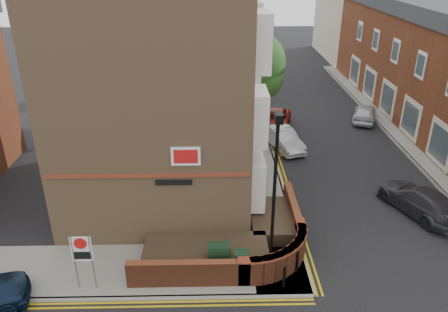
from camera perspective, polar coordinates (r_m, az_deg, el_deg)
ground at (r=16.09m, az=0.54°, el=-18.06°), size 120.00×120.00×0.00m
pavement_corner at (r=17.44m, az=-11.57°, el=-14.35°), size 13.00×3.00×0.12m
pavement_main at (r=29.88m, az=3.44°, el=3.71°), size 2.00×32.00×0.12m
pavement_far at (r=30.16m, az=25.23°, el=1.44°), size 4.00×40.00×0.12m
kerb_side at (r=16.34m, az=-12.45°, el=-17.69°), size 13.00×0.15×0.12m
kerb_main_near at (r=29.98m, az=5.35°, el=3.72°), size 0.15×32.00×0.12m
kerb_main_far at (r=29.33m, az=21.73°, el=1.44°), size 0.15×40.00×0.12m
yellow_lines_side at (r=16.19m, az=-12.59°, el=-18.43°), size 13.00×0.28×0.01m
yellow_lines_main at (r=30.03m, az=5.82°, el=3.62°), size 0.28×32.00×0.01m
corner_building at (r=20.41m, az=-8.27°, el=11.41°), size 8.95×10.40×13.60m
garden_wall at (r=17.98m, az=0.29°, el=-12.58°), size 6.80×6.00×1.20m
lamppost at (r=15.14m, az=6.54°, el=-5.44°), size 0.25×0.50×6.30m
utility_cabinet_large at (r=16.59m, az=-0.65°, el=-13.18°), size 0.80×0.45×1.20m
utility_cabinet_small at (r=16.41m, az=2.24°, el=-13.92°), size 0.55×0.40×1.10m
bollard_near at (r=16.17m, az=7.87°, el=-15.35°), size 0.11×0.11×0.90m
bollard_far at (r=16.88m, az=9.53°, el=-13.48°), size 0.11×0.11×0.90m
zone_sign at (r=16.06m, az=-18.04°, el=-11.98°), size 0.72×0.07×2.20m
far_terrace at (r=33.07m, az=26.02°, el=10.59°), size 5.40×30.40×8.00m
far_terrace_cream at (r=52.34m, az=15.98°, el=16.74°), size 5.40×12.40×8.00m
tree_near at (r=26.61m, az=4.03°, el=11.48°), size 3.64×3.65×6.70m
tree_mid at (r=34.31m, az=2.87°, el=15.49°), size 4.03×4.03×7.42m
tree_far at (r=42.24m, az=2.09°, el=16.98°), size 3.81×3.81×7.00m
traffic_light_assembly at (r=37.71m, az=3.10°, el=12.64°), size 0.20×0.16×4.20m
silver_car_near at (r=26.85m, az=7.77°, el=2.22°), size 2.39×3.95×1.23m
red_car_main at (r=29.87m, az=6.62°, el=4.66°), size 2.91×4.57×1.18m
grey_car_far at (r=22.07m, az=24.25°, el=-5.30°), size 3.27×4.71×1.27m
silver_car_far at (r=32.58m, az=17.92°, el=5.42°), size 2.70×3.94×1.24m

